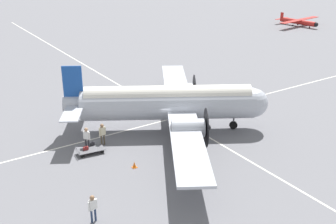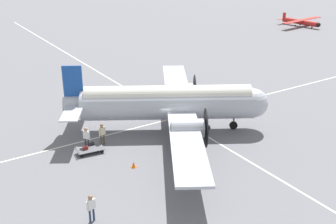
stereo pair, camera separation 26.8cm
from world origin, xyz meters
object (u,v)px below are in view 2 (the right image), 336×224
at_px(baggage_cart, 90,150).
at_px(traffic_cone, 134,165).
at_px(crew_foreground, 91,205).
at_px(passenger_boarding, 86,136).
at_px(suitcase_near_door, 86,150).
at_px(suitcase_upright_spare, 92,145).
at_px(light_aircraft_distant, 301,22).
at_px(ramp_agent, 102,132).
at_px(airliner_main, 173,103).

relative_size(baggage_cart, traffic_cone, 4.78).
relative_size(crew_foreground, baggage_cart, 0.81).
bearing_deg(passenger_boarding, suitcase_near_door, -64.75).
relative_size(suitcase_upright_spare, baggage_cart, 0.29).
height_order(crew_foreground, passenger_boarding, passenger_boarding).
bearing_deg(passenger_boarding, suitcase_upright_spare, 23.87).
bearing_deg(baggage_cart, light_aircraft_distant, 32.54).
xyz_separation_m(crew_foreground, suitcase_upright_spare, (3.71, 8.58, -0.79)).
bearing_deg(crew_foreground, passenger_boarding, 60.67).
bearing_deg(ramp_agent, traffic_cone, -94.80).
xyz_separation_m(airliner_main, suitcase_near_door, (-8.00, 0.07, -2.25)).
relative_size(crew_foreground, ramp_agent, 0.97).
bearing_deg(crew_foreground, suitcase_upright_spare, 58.27).
distance_m(airliner_main, suitcase_upright_spare, 7.63).
distance_m(ramp_agent, light_aircraft_distant, 58.42).
bearing_deg(passenger_boarding, airliner_main, 51.13).
height_order(suitcase_upright_spare, traffic_cone, suitcase_upright_spare).
height_order(passenger_boarding, ramp_agent, ramp_agent).
relative_size(ramp_agent, suitcase_upright_spare, 2.93).
relative_size(passenger_boarding, baggage_cart, 0.84).
distance_m(suitcase_near_door, suitcase_upright_spare, 0.85).
distance_m(passenger_boarding, light_aircraft_distant, 59.61).
xyz_separation_m(crew_foreground, suitcase_near_door, (2.98, 8.14, -0.80)).
height_order(airliner_main, passenger_boarding, airliner_main).
height_order(ramp_agent, suitcase_near_door, ramp_agent).
distance_m(crew_foreground, light_aircraft_distant, 66.73).
bearing_deg(passenger_boarding, baggage_cart, -39.94).
bearing_deg(light_aircraft_distant, airliner_main, -67.85).
bearing_deg(passenger_boarding, traffic_cone, -13.33).
relative_size(suitcase_near_door, traffic_cone, 1.35).
bearing_deg(light_aircraft_distant, traffic_cone, -67.45).
height_order(crew_foreground, suitcase_near_door, crew_foreground).
distance_m(passenger_boarding, suitcase_near_door, 1.12).
distance_m(ramp_agent, traffic_cone, 4.63).
bearing_deg(airliner_main, ramp_agent, -155.75).
bearing_deg(traffic_cone, suitcase_upright_spare, 107.10).
height_order(suitcase_upright_spare, baggage_cart, suitcase_upright_spare).
distance_m(airliner_main, suitcase_near_door, 8.31).
distance_m(airliner_main, traffic_cone, 7.44).
bearing_deg(ramp_agent, baggage_cart, -160.35).
distance_m(crew_foreground, traffic_cone, 6.64).
height_order(airliner_main, baggage_cart, airliner_main).
distance_m(suitcase_upright_spare, baggage_cart, 0.73).
bearing_deg(traffic_cone, ramp_agent, 94.33).
relative_size(crew_foreground, suitcase_upright_spare, 2.83).
xyz_separation_m(airliner_main, traffic_cone, (-5.94, -3.84, -2.33)).
bearing_deg(suitcase_near_door, crew_foreground, -110.09).
relative_size(crew_foreground, suitcase_near_door, 2.89).
relative_size(suitcase_near_door, light_aircraft_distant, 0.05).
height_order(ramp_agent, traffic_cone, ramp_agent).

